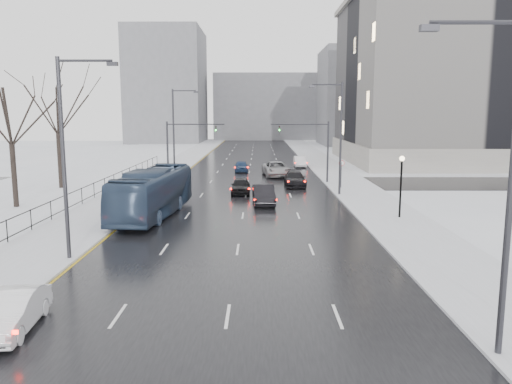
{
  "coord_description": "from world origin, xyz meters",
  "views": [
    {
      "loc": [
        1.11,
        -4.21,
        7.35
      ],
      "look_at": [
        0.97,
        26.37,
        2.5
      ],
      "focal_mm": 35.0,
      "sensor_mm": 36.0,
      "label": 1
    }
  ],
  "objects_px": {
    "mast_signal_right": "(318,144)",
    "no_uturn_sign": "(341,166)",
    "streetlight_l_far": "(176,129)",
    "sedan_left_near": "(13,312)",
    "lamppost_r_mid": "(401,178)",
    "tree_park_d": "(17,208)",
    "streetlight_r_near": "(504,174)",
    "streetlight_l_near": "(68,149)",
    "mast_signal_left": "(178,144)",
    "bus": "(153,192)",
    "sedan_center_near": "(241,186)",
    "streetlight_r_mid": "(338,133)",
    "sedan_right_near": "(264,195)",
    "sedan_right_cross": "(276,169)",
    "tree_park_e": "(61,189)",
    "sedan_right_far": "(295,179)",
    "sedan_right_distant": "(300,162)",
    "sedan_center_far": "(241,166)"
  },
  "relations": [
    {
      "from": "sedan_right_far",
      "to": "sedan_right_cross",
      "type": "bearing_deg",
      "value": 100.99
    },
    {
      "from": "lamppost_r_mid",
      "to": "tree_park_d",
      "type": "bearing_deg",
      "value": 172.09
    },
    {
      "from": "streetlight_r_near",
      "to": "streetlight_l_near",
      "type": "xyz_separation_m",
      "value": [
        -16.33,
        10.0,
        0.0
      ]
    },
    {
      "from": "tree_park_e",
      "to": "sedan_right_cross",
      "type": "relative_size",
      "value": 2.19
    },
    {
      "from": "mast_signal_left",
      "to": "sedan_right_far",
      "type": "relative_size",
      "value": 1.28
    },
    {
      "from": "streetlight_r_mid",
      "to": "sedan_left_near",
      "type": "xyz_separation_m",
      "value": [
        -15.37,
        -28.24,
        -4.92
      ]
    },
    {
      "from": "streetlight_l_near",
      "to": "sedan_center_far",
      "type": "height_order",
      "value": "streetlight_l_near"
    },
    {
      "from": "no_uturn_sign",
      "to": "bus",
      "type": "bearing_deg",
      "value": -140.21
    },
    {
      "from": "streetlight_r_near",
      "to": "sedan_right_distant",
      "type": "relative_size",
      "value": 2.28
    },
    {
      "from": "lamppost_r_mid",
      "to": "tree_park_e",
      "type": "bearing_deg",
      "value": 154.38
    },
    {
      "from": "sedan_right_near",
      "to": "sedan_right_far",
      "type": "distance_m",
      "value": 10.7
    },
    {
      "from": "streetlight_l_near",
      "to": "sedan_center_near",
      "type": "distance_m",
      "value": 22.84
    },
    {
      "from": "sedan_right_cross",
      "to": "sedan_right_far",
      "type": "bearing_deg",
      "value": -85.52
    },
    {
      "from": "streetlight_l_near",
      "to": "streetlight_r_mid",
      "type": "bearing_deg",
      "value": 50.76
    },
    {
      "from": "mast_signal_left",
      "to": "sedan_center_far",
      "type": "bearing_deg",
      "value": 58.58
    },
    {
      "from": "sedan_left_near",
      "to": "sedan_right_cross",
      "type": "relative_size",
      "value": 0.65
    },
    {
      "from": "streetlight_l_near",
      "to": "sedan_right_cross",
      "type": "xyz_separation_m",
      "value": [
        11.41,
        33.69,
        -4.72
      ]
    },
    {
      "from": "bus",
      "to": "sedan_right_distant",
      "type": "height_order",
      "value": "bus"
    },
    {
      "from": "mast_signal_left",
      "to": "sedan_center_near",
      "type": "bearing_deg",
      "value": -45.86
    },
    {
      "from": "streetlight_l_far",
      "to": "sedan_left_near",
      "type": "height_order",
      "value": "streetlight_l_far"
    },
    {
      "from": "streetlight_r_mid",
      "to": "sedan_right_near",
      "type": "height_order",
      "value": "streetlight_r_mid"
    },
    {
      "from": "streetlight_r_near",
      "to": "sedan_center_far",
      "type": "distance_m",
      "value": 49.42
    },
    {
      "from": "tree_park_e",
      "to": "sedan_left_near",
      "type": "height_order",
      "value": "tree_park_e"
    },
    {
      "from": "sedan_left_near",
      "to": "sedan_right_cross",
      "type": "bearing_deg",
      "value": 71.1
    },
    {
      "from": "streetlight_l_near",
      "to": "sedan_right_distant",
      "type": "relative_size",
      "value": 2.28
    },
    {
      "from": "streetlight_l_far",
      "to": "streetlight_r_mid",
      "type": "bearing_deg",
      "value": -36.3
    },
    {
      "from": "tree_park_e",
      "to": "lamppost_r_mid",
      "type": "relative_size",
      "value": 3.15
    },
    {
      "from": "mast_signal_right",
      "to": "streetlight_l_near",
      "type": "bearing_deg",
      "value": -118.96
    },
    {
      "from": "sedan_left_near",
      "to": "sedan_center_far",
      "type": "distance_m",
      "value": 46.96
    },
    {
      "from": "streetlight_r_near",
      "to": "streetlight_l_far",
      "type": "bearing_deg",
      "value": 111.25
    },
    {
      "from": "lamppost_r_mid",
      "to": "sedan_right_near",
      "type": "xyz_separation_m",
      "value": [
        -9.45,
        5.52,
        -2.11
      ]
    },
    {
      "from": "streetlight_r_near",
      "to": "sedan_right_far",
      "type": "height_order",
      "value": "streetlight_r_near"
    },
    {
      "from": "tree_park_d",
      "to": "streetlight_r_mid",
      "type": "bearing_deg",
      "value": 13.01
    },
    {
      "from": "streetlight_r_mid",
      "to": "streetlight_l_far",
      "type": "xyz_separation_m",
      "value": [
        -16.33,
        12.0,
        0.0
      ]
    },
    {
      "from": "sedan_right_near",
      "to": "mast_signal_left",
      "type": "bearing_deg",
      "value": 122.27
    },
    {
      "from": "lamppost_r_mid",
      "to": "sedan_right_far",
      "type": "height_order",
      "value": "lamppost_r_mid"
    },
    {
      "from": "streetlight_r_near",
      "to": "no_uturn_sign",
      "type": "xyz_separation_m",
      "value": [
        1.03,
        34.0,
        -3.32
      ]
    },
    {
      "from": "streetlight_r_mid",
      "to": "sedan_right_distant",
      "type": "xyz_separation_m",
      "value": [
        -1.33,
        24.14,
        -4.85
      ]
    },
    {
      "from": "sedan_center_near",
      "to": "mast_signal_left",
      "type": "bearing_deg",
      "value": 133.82
    },
    {
      "from": "sedan_left_near",
      "to": "sedan_right_distant",
      "type": "xyz_separation_m",
      "value": [
        14.03,
        52.38,
        0.06
      ]
    },
    {
      "from": "mast_signal_left",
      "to": "bus",
      "type": "xyz_separation_m",
      "value": [
        0.91,
        -17.01,
        -2.38
      ]
    },
    {
      "from": "streetlight_r_mid",
      "to": "sedan_right_cross",
      "type": "xyz_separation_m",
      "value": [
        -4.93,
        13.69,
        -4.72
      ]
    },
    {
      "from": "no_uturn_sign",
      "to": "sedan_right_distant",
      "type": "bearing_deg",
      "value": 96.71
    },
    {
      "from": "mast_signal_right",
      "to": "sedan_right_near",
      "type": "bearing_deg",
      "value": -114.85
    },
    {
      "from": "streetlight_l_far",
      "to": "tree_park_d",
      "type": "bearing_deg",
      "value": -118.15
    },
    {
      "from": "mast_signal_right",
      "to": "no_uturn_sign",
      "type": "xyz_separation_m",
      "value": [
        1.87,
        -4.0,
        -1.81
      ]
    },
    {
      "from": "lamppost_r_mid",
      "to": "sedan_right_near",
      "type": "bearing_deg",
      "value": 149.71
    },
    {
      "from": "mast_signal_left",
      "to": "sedan_center_far",
      "type": "distance_m",
      "value": 12.54
    },
    {
      "from": "lamppost_r_mid",
      "to": "sedan_center_near",
      "type": "bearing_deg",
      "value": 136.36
    },
    {
      "from": "sedan_left_near",
      "to": "sedan_center_near",
      "type": "distance_m",
      "value": 29.97
    }
  ]
}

